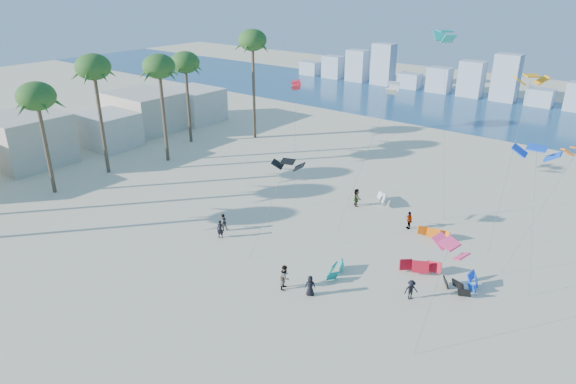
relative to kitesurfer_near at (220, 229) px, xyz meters
The scene contains 10 objects.
ground 12.77m from the kitesurfer_near, 81.67° to the right, with size 220.00×220.00×0.00m, color beige.
ocean 59.43m from the kitesurfer_near, 88.22° to the left, with size 220.00×220.00×0.00m, color navy.
kitesurfer_near is the anchor object (origin of this frame).
kitesurfer_mid 9.63m from the kitesurfer_near, 15.72° to the right, with size 0.93×0.72×1.91m, color gray.
kitesurfers_far 12.45m from the kitesurfer_near, 31.43° to the left, with size 31.12×16.54×1.80m.
grounded_kites 16.51m from the kitesurfer_near, 26.50° to the left, with size 14.77×16.72×1.01m.
flying_kites 20.55m from the kitesurfer_near, 42.20° to the left, with size 28.30×22.89×17.29m.
palm_row 23.22m from the kitesurfer_near, behind, with size 9.41×44.80×14.77m.
beachfront_buildings 32.94m from the kitesurfer_near, 165.54° to the left, with size 11.50×43.00×6.00m.
distant_skyline 69.43m from the kitesurfer_near, 89.46° to the left, with size 85.00×3.00×8.40m.
Camera 1 is at (26.91, -14.58, 21.15)m, focal length 31.51 mm.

